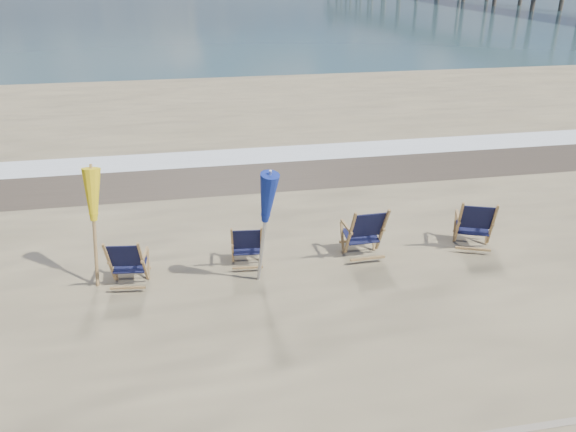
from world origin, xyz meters
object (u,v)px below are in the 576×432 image
beach_chair_1 (261,246)px  umbrella_yellow (90,202)px  umbrella_blue (263,200)px  beach_chair_2 (382,232)px  beach_chair_3 (492,227)px  beach_chair_0 (143,263)px

beach_chair_1 → umbrella_yellow: (-2.71, 0.10, 0.99)m
beach_chair_1 → umbrella_blue: (-0.04, -0.55, 1.10)m
beach_chair_2 → beach_chair_3: (2.04, -0.14, -0.01)m
beach_chair_2 → beach_chair_3: bearing=174.3°
beach_chair_1 → beach_chair_3: beach_chair_3 is taller
beach_chair_1 → umbrella_yellow: 2.89m
beach_chair_0 → umbrella_blue: size_ratio=0.46×
umbrella_yellow → umbrella_blue: 2.76m
beach_chair_3 → umbrella_blue: 4.38m
beach_chair_1 → beach_chair_3: size_ratio=0.85×
beach_chair_2 → umbrella_yellow: bearing=-3.5°
beach_chair_3 → umbrella_yellow: bearing=18.9°
beach_chair_2 → umbrella_yellow: umbrella_yellow is taller
beach_chair_3 → umbrella_yellow: 6.99m
umbrella_yellow → beach_chair_0: bearing=-28.4°
beach_chair_3 → umbrella_yellow: umbrella_yellow is taller
umbrella_blue → beach_chair_0: bearing=172.9°
beach_chair_1 → beach_chair_2: size_ratio=0.83×
beach_chair_0 → beach_chair_3: (6.18, 0.12, 0.05)m
beach_chair_1 → umbrella_blue: umbrella_blue is taller
beach_chair_2 → umbrella_blue: (-2.21, -0.50, 1.01)m
beach_chair_0 → umbrella_blue: bearing=179.9°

